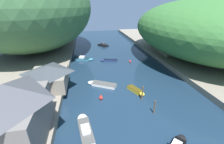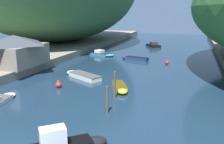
{
  "view_description": "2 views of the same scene",
  "coord_description": "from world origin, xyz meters",
  "px_view_note": "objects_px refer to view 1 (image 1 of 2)",
  "views": [
    {
      "loc": [
        -8.34,
        -7.49,
        15.89
      ],
      "look_at": [
        -2.61,
        24.77,
        1.11
      ],
      "focal_mm": 24.0,
      "sensor_mm": 36.0,
      "label": 1
    },
    {
      "loc": [
        8.41,
        -9.31,
        8.71
      ],
      "look_at": [
        -1.16,
        20.05,
        1.24
      ],
      "focal_mm": 40.0,
      "sensor_mm": 36.0,
      "label": 2
    }
  ],
  "objects_px": {
    "boat_far_upstream": "(137,91)",
    "boat_small_dinghy": "(108,60)",
    "person_on_quay": "(48,98)",
    "boat_white_cruiser": "(85,127)",
    "channel_buoy_near": "(101,97)",
    "person_by_boathouse": "(52,101)",
    "boat_open_rowboat": "(101,84)",
    "boat_far_right_bank": "(102,45)",
    "channel_buoy_far": "(130,61)",
    "waterfront_building": "(12,113)",
    "boat_yellow_tender": "(84,59)",
    "boathouse_shed": "(48,76)",
    "right_bank_cottage": "(169,46)"
  },
  "relations": [
    {
      "from": "boat_far_upstream",
      "to": "boat_small_dinghy",
      "type": "bearing_deg",
      "value": -107.24
    },
    {
      "from": "person_on_quay",
      "to": "boat_white_cruiser",
      "type": "bearing_deg",
      "value": -135.75
    },
    {
      "from": "channel_buoy_near",
      "to": "person_by_boathouse",
      "type": "xyz_separation_m",
      "value": [
        -7.89,
        -2.36,
        1.79
      ]
    },
    {
      "from": "boat_far_upstream",
      "to": "boat_open_rowboat",
      "type": "relative_size",
      "value": 0.67
    },
    {
      "from": "boat_far_right_bank",
      "to": "channel_buoy_far",
      "type": "bearing_deg",
      "value": -108.15
    },
    {
      "from": "boat_open_rowboat",
      "to": "waterfront_building",
      "type": "bearing_deg",
      "value": 169.7
    },
    {
      "from": "waterfront_building",
      "to": "boat_yellow_tender",
      "type": "bearing_deg",
      "value": 75.93
    },
    {
      "from": "boat_white_cruiser",
      "to": "boat_far_right_bank",
      "type": "relative_size",
      "value": 1.05
    },
    {
      "from": "boat_far_upstream",
      "to": "channel_buoy_far",
      "type": "relative_size",
      "value": 4.85
    },
    {
      "from": "channel_buoy_far",
      "to": "person_on_quay",
      "type": "distance_m",
      "value": 27.15
    },
    {
      "from": "boathouse_shed",
      "to": "boat_small_dinghy",
      "type": "xyz_separation_m",
      "value": [
        13.93,
        15.35,
        -3.14
      ]
    },
    {
      "from": "channel_buoy_far",
      "to": "boat_small_dinghy",
      "type": "bearing_deg",
      "value": 161.07
    },
    {
      "from": "boat_yellow_tender",
      "to": "boat_far_right_bank",
      "type": "xyz_separation_m",
      "value": [
        7.69,
        16.38,
        0.07
      ]
    },
    {
      "from": "boat_far_upstream",
      "to": "channel_buoy_near",
      "type": "height_order",
      "value": "channel_buoy_near"
    },
    {
      "from": "boat_far_upstream",
      "to": "boat_white_cruiser",
      "type": "bearing_deg",
      "value": 12.01
    },
    {
      "from": "right_bank_cottage",
      "to": "boat_small_dinghy",
      "type": "bearing_deg",
      "value": -176.93
    },
    {
      "from": "boat_white_cruiser",
      "to": "channel_buoy_near",
      "type": "xyz_separation_m",
      "value": [
        3.0,
        6.7,
        0.15
      ]
    },
    {
      "from": "boathouse_shed",
      "to": "boat_white_cruiser",
      "type": "relative_size",
      "value": 1.33
    },
    {
      "from": "boathouse_shed",
      "to": "person_on_quay",
      "type": "distance_m",
      "value": 6.02
    },
    {
      "from": "waterfront_building",
      "to": "right_bank_cottage",
      "type": "xyz_separation_m",
      "value": [
        35.37,
        29.18,
        -1.64
      ]
    },
    {
      "from": "channel_buoy_near",
      "to": "channel_buoy_far",
      "type": "relative_size",
      "value": 1.17
    },
    {
      "from": "boat_open_rowboat",
      "to": "boat_yellow_tender",
      "type": "relative_size",
      "value": 1.07
    },
    {
      "from": "right_bank_cottage",
      "to": "boathouse_shed",
      "type": "bearing_deg",
      "value": -154.4
    },
    {
      "from": "channel_buoy_far",
      "to": "boat_white_cruiser",
      "type": "bearing_deg",
      "value": -119.34
    },
    {
      "from": "waterfront_building",
      "to": "person_by_boathouse",
      "type": "distance_m",
      "value": 7.08
    },
    {
      "from": "boat_far_upstream",
      "to": "channel_buoy_near",
      "type": "xyz_separation_m",
      "value": [
        -7.22,
        -1.23,
        0.09
      ]
    },
    {
      "from": "right_bank_cottage",
      "to": "boat_white_cruiser",
      "type": "height_order",
      "value": "right_bank_cottage"
    },
    {
      "from": "boathouse_shed",
      "to": "boat_open_rowboat",
      "type": "bearing_deg",
      "value": 4.15
    },
    {
      "from": "boathouse_shed",
      "to": "person_on_quay",
      "type": "bearing_deg",
      "value": -80.92
    },
    {
      "from": "boat_white_cruiser",
      "to": "right_bank_cottage",
      "type": "bearing_deg",
      "value": 35.52
    },
    {
      "from": "boat_small_dinghy",
      "to": "boathouse_shed",
      "type": "bearing_deg",
      "value": 151.8
    },
    {
      "from": "boat_small_dinghy",
      "to": "boat_far_right_bank",
      "type": "bearing_deg",
      "value": 12.72
    },
    {
      "from": "boat_white_cruiser",
      "to": "person_on_quay",
      "type": "relative_size",
      "value": 3.69
    },
    {
      "from": "right_bank_cottage",
      "to": "boat_far_right_bank",
      "type": "distance_m",
      "value": 27.06
    },
    {
      "from": "boat_far_upstream",
      "to": "person_by_boathouse",
      "type": "height_order",
      "value": "person_by_boathouse"
    },
    {
      "from": "boat_yellow_tender",
      "to": "boat_open_rowboat",
      "type": "bearing_deg",
      "value": 29.13
    },
    {
      "from": "boat_small_dinghy",
      "to": "channel_buoy_far",
      "type": "xyz_separation_m",
      "value": [
        6.29,
        -2.16,
        0.04
      ]
    },
    {
      "from": "boat_far_right_bank",
      "to": "channel_buoy_far",
      "type": "xyz_separation_m",
      "value": [
        5.85,
        -21.27,
        -0.07
      ]
    },
    {
      "from": "boat_small_dinghy",
      "to": "channel_buoy_near",
      "type": "height_order",
      "value": "channel_buoy_near"
    },
    {
      "from": "boat_yellow_tender",
      "to": "channel_buoy_far",
      "type": "xyz_separation_m",
      "value": [
        13.54,
        -4.89,
        0.0
      ]
    },
    {
      "from": "boat_open_rowboat",
      "to": "boat_far_right_bank",
      "type": "xyz_separation_m",
      "value": [
        4.34,
        33.74,
        0.11
      ]
    },
    {
      "from": "boat_open_rowboat",
      "to": "person_by_boathouse",
      "type": "height_order",
      "value": "person_by_boathouse"
    },
    {
      "from": "boat_open_rowboat",
      "to": "person_by_boathouse",
      "type": "bearing_deg",
      "value": 161.16
    },
    {
      "from": "boathouse_shed",
      "to": "boat_far_upstream",
      "type": "xyz_separation_m",
      "value": [
        16.74,
        -3.25,
        -3.13
      ]
    },
    {
      "from": "channel_buoy_near",
      "to": "person_on_quay",
      "type": "relative_size",
      "value": 0.62
    },
    {
      "from": "boat_far_upstream",
      "to": "boat_far_right_bank",
      "type": "height_order",
      "value": "boat_far_right_bank"
    },
    {
      "from": "boat_far_upstream",
      "to": "boat_open_rowboat",
      "type": "xyz_separation_m",
      "value": [
        -6.71,
        3.97,
        -0.01
      ]
    },
    {
      "from": "boat_far_right_bank",
      "to": "person_on_quay",
      "type": "height_order",
      "value": "person_on_quay"
    },
    {
      "from": "boat_small_dinghy",
      "to": "right_bank_cottage",
      "type": "bearing_deg",
      "value": -72.9
    },
    {
      "from": "boat_far_upstream",
      "to": "person_by_boathouse",
      "type": "bearing_deg",
      "value": -12.43
    }
  ]
}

